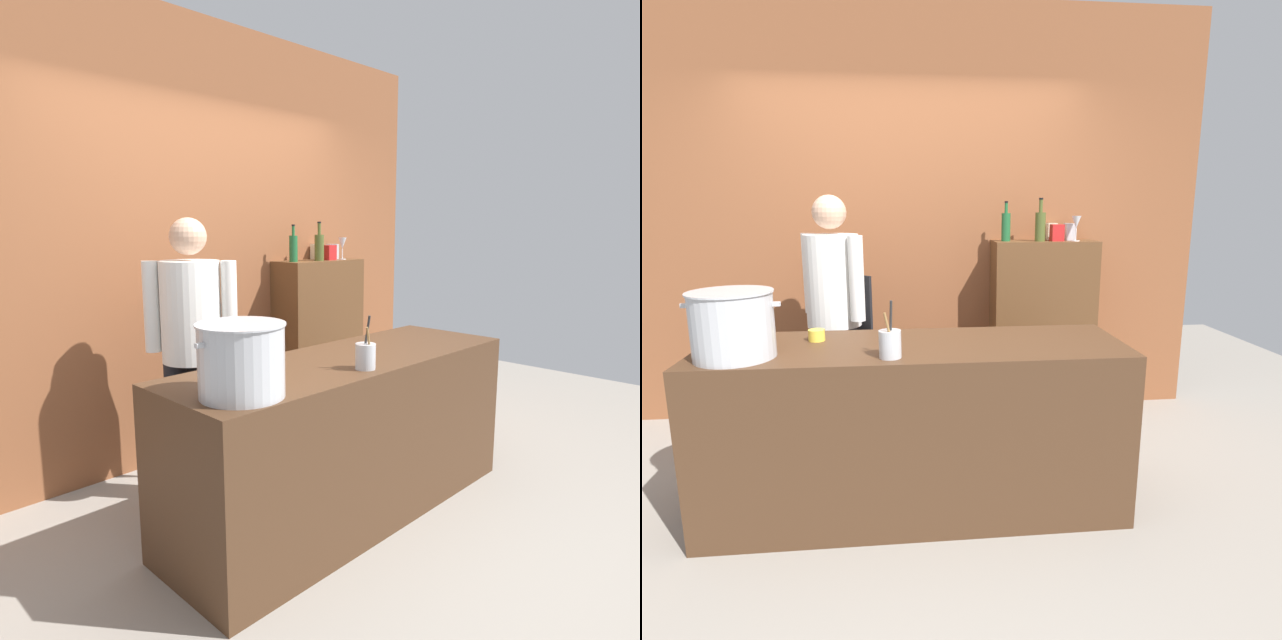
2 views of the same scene
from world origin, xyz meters
TOP-DOWN VIEW (x-y plane):
  - ground_plane at (0.00, 0.00)m, footprint 8.00×8.00m
  - brick_back_panel at (0.00, 1.40)m, footprint 4.40×0.10m
  - prep_counter at (0.00, 0.00)m, footprint 2.15×0.70m
  - bar_cabinet at (0.98, 1.19)m, footprint 0.76×0.32m
  - chef at (-0.50, 0.76)m, footprint 0.45×0.43m
  - stockpot_large at (-0.84, -0.15)m, footprint 0.44×0.38m
  - utensil_crock at (-0.12, -0.23)m, footprint 0.10×0.10m
  - butter_jar at (-0.51, 0.13)m, footprint 0.09×0.09m
  - wine_bottle_olive at (0.93, 1.13)m, footprint 0.08×0.08m
  - wine_bottle_green at (0.68, 1.17)m, footprint 0.07×0.07m
  - wine_glass_wide at (1.19, 1.12)m, footprint 0.07×0.07m
  - spice_tin_silver at (1.18, 1.22)m, footprint 0.08×0.08m
  - spice_tin_cream at (1.06, 1.30)m, footprint 0.07×0.07m
  - spice_tin_red at (1.06, 1.15)m, footprint 0.09×0.09m

SIDE VIEW (x-z plane):
  - ground_plane at x=0.00m, z-range 0.00..0.00m
  - prep_counter at x=0.00m, z-range 0.00..0.90m
  - bar_cabinet at x=0.98m, z-range 0.00..1.34m
  - butter_jar at x=-0.51m, z-range 0.90..0.96m
  - chef at x=-0.50m, z-range 0.13..1.79m
  - utensil_crock at x=-0.12m, z-range 0.83..1.10m
  - stockpot_large at x=-0.84m, z-range 0.90..1.21m
  - spice_tin_red at x=1.06m, z-range 1.34..1.46m
  - spice_tin_cream at x=1.06m, z-range 1.34..1.47m
  - spice_tin_silver at x=1.18m, z-range 1.34..1.47m
  - wine_bottle_green at x=0.68m, z-range 1.31..1.59m
  - wine_bottle_olive at x=0.93m, z-range 1.30..1.61m
  - wine_glass_wide at x=1.19m, z-range 1.38..1.56m
  - brick_back_panel at x=0.00m, z-range 0.00..3.00m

